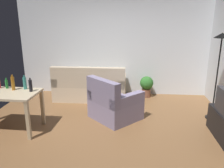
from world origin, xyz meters
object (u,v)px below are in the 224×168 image
at_px(couch, 90,88).
at_px(bottle_green, 7,84).
at_px(bottle_tall, 25,83).
at_px(armchair, 113,104).
at_px(potted_plant, 147,85).
at_px(desk, 6,98).
at_px(bottle_amber, 13,83).
at_px(bottle_dark, 31,86).
at_px(torchiere_lamp, 220,53).

xyz_separation_m(couch, bottle_green, (-1.35, -1.60, 0.54)).
xyz_separation_m(couch, bottle_tall, (-0.97, -1.61, 0.57)).
distance_m(armchair, bottle_tall, 1.83).
relative_size(potted_plant, bottle_tall, 2.10).
bearing_deg(desk, bottle_amber, 61.52).
relative_size(armchair, bottle_green, 5.84).
height_order(couch, potted_plant, couch).
distance_m(armchair, bottle_amber, 2.03).
xyz_separation_m(bottle_amber, bottle_dark, (0.37, -0.06, -0.02)).
bearing_deg(couch, torchiere_lamp, 160.94).
xyz_separation_m(bottle_green, bottle_dark, (0.55, -0.15, 0.03)).
bearing_deg(couch, desk, 55.63).
distance_m(couch, torchiere_lamp, 3.18).
bearing_deg(bottle_green, armchair, 11.82).
relative_size(couch, bottle_green, 8.80).
distance_m(couch, bottle_tall, 1.97).
height_order(desk, bottle_dark, bottle_dark).
height_order(armchair, bottle_green, bottle_green).
bearing_deg(potted_plant, bottle_tall, -142.00).
xyz_separation_m(desk, bottle_dark, (0.46, 0.09, 0.23)).
height_order(bottle_green, bottle_dark, bottle_dark).
bearing_deg(desk, armchair, 20.77).
xyz_separation_m(torchiere_lamp, armchair, (-2.11, -0.19, -1.09)).
relative_size(couch, desk, 1.52).
bearing_deg(bottle_dark, torchiere_lamp, 12.02).
bearing_deg(bottle_amber, bottle_tall, 20.40).
bearing_deg(torchiere_lamp, bottle_dark, -167.98).
bearing_deg(bottle_amber, armchair, 15.44).
bearing_deg(bottle_dark, desk, -168.53).
bearing_deg(desk, potted_plant, 39.92).
xyz_separation_m(desk, bottle_amber, (0.09, 0.15, 0.24)).
bearing_deg(torchiere_lamp, bottle_green, -171.52).
relative_size(bottle_amber, bottle_dark, 1.15).
bearing_deg(bottle_amber, bottle_green, 153.77).
relative_size(armchair, bottle_tall, 4.54).
height_order(desk, armchair, armchair).
bearing_deg(armchair, potted_plant, -73.27).
distance_m(armchair, bottle_dark, 1.71).
bearing_deg(armchair, couch, -14.05).
distance_m(couch, bottle_amber, 2.13).
xyz_separation_m(potted_plant, bottle_tall, (-2.46, -1.92, 0.55)).
bearing_deg(desk, torchiere_lamp, 13.85).
bearing_deg(couch, bottle_dark, 65.49).
xyz_separation_m(torchiere_lamp, bottle_tall, (-3.79, -0.64, -0.53)).
bearing_deg(bottle_amber, desk, -120.37).
xyz_separation_m(armchair, bottle_dark, (-1.51, -0.58, 0.55)).
distance_m(bottle_green, bottle_dark, 0.57).
distance_m(torchiere_lamp, armchair, 2.39).
relative_size(couch, torchiere_lamp, 1.02).
xyz_separation_m(potted_plant, bottle_dark, (-2.29, -2.06, 0.55)).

